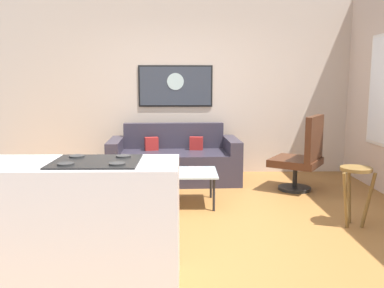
{
  "coord_description": "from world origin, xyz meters",
  "views": [
    {
      "loc": [
        -0.05,
        -4.21,
        1.48
      ],
      "look_at": [
        0.03,
        0.9,
        0.7
      ],
      "focal_mm": 37.9,
      "sensor_mm": 36.0,
      "label": 1
    }
  ],
  "objects": [
    {
      "name": "armchair",
      "position": [
        1.55,
        1.19,
        0.49
      ],
      "size": [
        0.86,
        0.87,
        1.04
      ],
      "color": "black",
      "rests_on": "ground"
    },
    {
      "name": "back_wall",
      "position": [
        0.0,
        2.42,
        1.4
      ],
      "size": [
        6.4,
        0.05,
        2.8
      ],
      "primitive_type": "cube",
      "color": "beige",
      "rests_on": "ground"
    },
    {
      "name": "ground",
      "position": [
        0.0,
        0.0,
        -0.02
      ],
      "size": [
        6.4,
        6.4,
        0.04
      ],
      "primitive_type": "cube",
      "color": "#956231"
    },
    {
      "name": "wall_painting",
      "position": [
        -0.21,
        2.38,
        1.42
      ],
      "size": [
        1.19,
        0.03,
        0.66
      ],
      "color": "black"
    },
    {
      "name": "coffee_table",
      "position": [
        -0.19,
        0.6,
        0.38
      ],
      "size": [
        1.04,
        0.65,
        0.41
      ],
      "color": "silver",
      "rests_on": "ground"
    },
    {
      "name": "couch",
      "position": [
        -0.22,
        1.79,
        0.29
      ],
      "size": [
        1.95,
        0.99,
        0.85
      ],
      "color": "#2F2B37",
      "rests_on": "ground"
    },
    {
      "name": "kitchen_counter",
      "position": [
        -1.0,
        -1.42,
        0.47
      ],
      "size": [
        1.8,
        0.62,
        0.95
      ],
      "color": "silver",
      "rests_on": "ground"
    },
    {
      "name": "bar_stool",
      "position": [
        1.69,
        -0.2,
        0.48
      ],
      "size": [
        0.36,
        0.36,
        0.62
      ],
      "color": "brown",
      "rests_on": "ground"
    }
  ]
}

